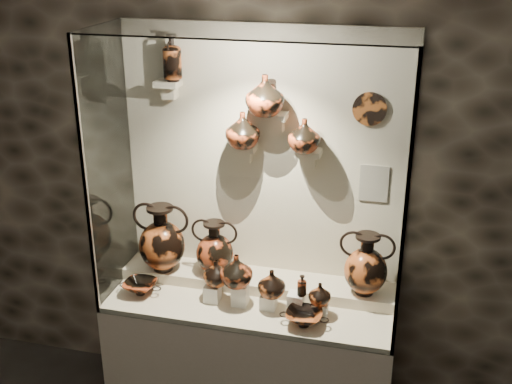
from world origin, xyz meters
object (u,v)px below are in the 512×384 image
ovoid_vase_a (243,130)px  amphora_left (162,238)px  jug_e (320,294)px  kylix_left (140,286)px  jug_c (272,283)px  ovoid_vase_b (265,95)px  kylix_right (304,317)px  lekythos_small (302,284)px  lekythos_tall (172,55)px  amphora_mid (215,248)px  ovoid_vase_c (304,135)px  jug_b (237,270)px  jug_a (216,273)px  amphora_right (366,264)px

ovoid_vase_a → amphora_left: bearing=175.6°
jug_e → kylix_left: bearing=171.8°
jug_c → jug_e: (0.28, 0.00, -0.03)m
jug_e → ovoid_vase_b: size_ratio=0.59×
kylix_right → ovoid_vase_a: ovoid_vase_a is taller
ovoid_vase_b → kylix_left: bearing=-177.2°
jug_c → jug_e: bearing=-12.9°
ovoid_vase_b → ovoid_vase_a: bearing=157.9°
lekythos_small → lekythos_tall: bearing=154.0°
amphora_mid → ovoid_vase_a: ovoid_vase_a is taller
jug_e → lekythos_tall: (-0.93, 0.30, 1.24)m
amphora_mid → ovoid_vase_c: 0.91m
jug_b → jug_c: bearing=22.6°
ovoid_vase_b → ovoid_vase_c: (0.22, 0.02, -0.22)m
kylix_right → amphora_left: bearing=145.8°
amphora_mid → jug_a: (0.07, -0.19, -0.06)m
jug_b → jug_c: jug_b is taller
jug_e → ovoid_vase_b: ovoid_vase_b is taller
jug_a → ovoid_vase_c: size_ratio=0.85×
kylix_left → ovoid_vase_b: size_ratio=1.12×
lekythos_tall → jug_c: bearing=-7.2°
jug_b → lekythos_small: jug_b is taller
amphora_left → ovoid_vase_b: (0.63, 0.06, 0.92)m
jug_b → kylix_left: 0.62m
jug_a → jug_c: size_ratio=0.97×
ovoid_vase_b → ovoid_vase_c: ovoid_vase_b is taller
lekythos_tall → ovoid_vase_b: bearing=12.1°
amphora_left → amphora_mid: bearing=3.9°
jug_c → ovoid_vase_b: size_ratio=0.74×
amphora_left → amphora_right: (1.24, 0.02, -0.03)m
jug_b → kylix_right: 0.47m
lekythos_small → ovoid_vase_c: (-0.06, 0.26, 0.79)m
amphora_mid → jug_b: size_ratio=1.75×
jug_b → ovoid_vase_c: 0.86m
amphora_right → jug_b: amphora_right is taller
jug_e → lekythos_tall: bearing=153.0°
jug_c → ovoid_vase_c: 0.86m
kylix_left → jug_b: bearing=5.8°
lekythos_small → kylix_right: size_ratio=0.55×
jug_a → jug_e: jug_a is taller
kylix_left → jug_c: bearing=5.3°
jug_c → ovoid_vase_a: size_ratio=0.81×
jug_b → lekythos_tall: size_ratio=0.68×
amphora_left → kylix_right: size_ratio=1.63×
lekythos_tall → amphora_right: bearing=12.7°
ovoid_vase_c → lekythos_small: bearing=-69.6°
amphora_left → kylix_right: amphora_left is taller
amphora_right → ovoid_vase_c: (-0.39, 0.06, 0.72)m
lekythos_tall → ovoid_vase_b: lekythos_tall is taller
lekythos_tall → amphora_mid: bearing=-0.6°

